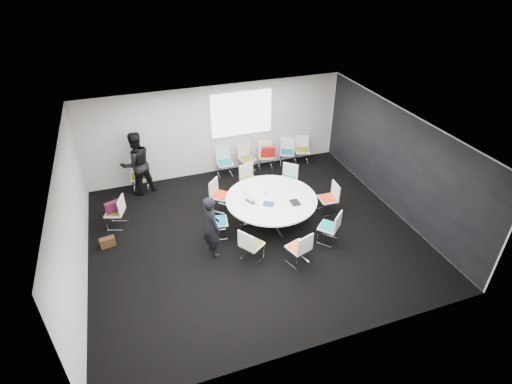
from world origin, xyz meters
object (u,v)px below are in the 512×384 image
object	(u,v)px
chair_ring_b	(288,185)
chair_back_e	(302,155)
chair_person_back	(140,181)
chair_ring_e	(218,227)
conference_table	(271,204)
maroon_bag	(113,207)
laptop	(252,201)
chair_back_b	(247,163)
chair_back_c	(266,160)
chair_ring_f	(252,250)
chair_spare_left	(117,218)
chair_ring_h	(329,232)
chair_back_d	(287,157)
chair_ring_c	(250,185)
person_back	(137,164)
chair_ring_a	(327,204)
brown_bag	(108,242)
person_main	(212,226)
chair_ring_d	(221,200)
chair_ring_g	(298,253)
cup	(266,193)
chair_back_a	(225,168)

from	to	relation	value
chair_ring_b	chair_back_e	world-z (taller)	same
chair_person_back	chair_ring_e	bearing A→B (deg)	123.97
conference_table	maroon_bag	world-z (taller)	maroon_bag
chair_ring_b	laptop	world-z (taller)	chair_ring_b
chair_back_b	chair_back_c	bearing A→B (deg)	166.56
chair_ring_f	chair_spare_left	xyz separation A→B (m)	(-2.90, 2.35, 0.00)
chair_ring_h	chair_back_e	xyz separation A→B (m)	(1.12, 3.98, 0.00)
chair_back_d	chair_back_c	bearing A→B (deg)	23.51
chair_ring_c	person_back	world-z (taller)	person_back
chair_ring_b	chair_spare_left	bearing A→B (deg)	42.08
chair_ring_a	brown_bag	xyz separation A→B (m)	(-5.73, 0.48, -0.16)
chair_back_d	chair_back_e	xyz separation A→B (m)	(0.53, -0.02, 0.00)
chair_ring_h	chair_spare_left	world-z (taller)	same
chair_ring_f	chair_ring_h	size ratio (longest dim) A/B	1.00
person_main	laptop	bearing A→B (deg)	-70.34
chair_back_d	laptop	distance (m)	3.50
chair_ring_e	chair_ring_f	distance (m)	1.23
chair_ring_a	chair_back_c	world-z (taller)	same
chair_back_b	chair_back_c	distance (m)	0.64
chair_back_e	chair_ring_d	bearing A→B (deg)	45.26
brown_bag	chair_back_d	bearing A→B (deg)	22.65
chair_ring_g	chair_ring_h	xyz separation A→B (m)	(1.02, 0.46, 0.00)
chair_ring_d	maroon_bag	world-z (taller)	chair_ring_d
chair_ring_f	cup	distance (m)	1.80
chair_person_back	person_back	size ratio (longest dim) A/B	0.46
laptop	chair_ring_f	bearing A→B (deg)	137.85
maroon_bag	chair_back_c	bearing A→B (deg)	19.30
chair_ring_e	chair_back_c	size ratio (longest dim) A/B	1.00
chair_back_c	person_main	bearing A→B (deg)	66.60
chair_ring_b	person_main	distance (m)	3.33
person_main	laptop	size ratio (longest dim) A/B	5.17
laptop	conference_table	bearing A→B (deg)	-116.88
person_back	conference_table	bearing A→B (deg)	122.64
laptop	chair_ring_e	bearing A→B (deg)	76.63
chair_ring_h	chair_back_a	size ratio (longest dim) A/B	1.00
person_main	chair_back_b	bearing A→B (deg)	-41.75
chair_back_d	chair_spare_left	size ratio (longest dim) A/B	1.00
chair_ring_a	cup	distance (m)	1.78
chair_back_c	chair_ring_h	bearing A→B (deg)	105.75
chair_ring_f	maroon_bag	bearing A→B (deg)	-162.89
chair_person_back	person_main	distance (m)	3.78
conference_table	chair_spare_left	bearing A→B (deg)	164.00
chair_person_back	brown_bag	size ratio (longest dim) A/B	2.44
chair_back_a	cup	size ratio (longest dim) A/B	9.78
chair_ring_e	chair_back_c	world-z (taller)	same
chair_ring_h	laptop	size ratio (longest dim) A/B	2.87
chair_back_d	chair_ring_e	bearing A→B (deg)	68.03
chair_back_e	chair_ring_e	bearing A→B (deg)	55.46
chair_ring_e	chair_ring_h	size ratio (longest dim) A/B	1.00
chair_ring_d	chair_spare_left	distance (m)	2.75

